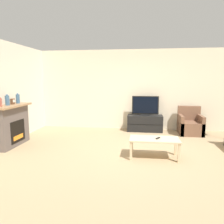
{
  "coord_description": "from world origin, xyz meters",
  "views": [
    {
      "loc": [
        0.11,
        -4.92,
        1.71
      ],
      "look_at": [
        -0.67,
        0.75,
        0.85
      ],
      "focal_mm": 35.0,
      "sensor_mm": 36.0,
      "label": 1
    }
  ],
  "objects_px": {
    "mantel_clock": "(13,101)",
    "tv_stand": "(145,123)",
    "armchair": "(190,125)",
    "fireplace": "(11,125)",
    "tv": "(145,106)",
    "coffee_table": "(154,141)",
    "remote": "(158,138)",
    "mantel_vase_left": "(0,102)",
    "mantel_vase_centre_left": "(7,100)",
    "mantel_vase_right": "(18,99)"
  },
  "relations": [
    {
      "from": "mantel_clock",
      "to": "tv_stand",
      "type": "relative_size",
      "value": 0.13
    },
    {
      "from": "armchair",
      "to": "fireplace",
      "type": "bearing_deg",
      "value": -158.57
    },
    {
      "from": "mantel_clock",
      "to": "armchair",
      "type": "xyz_separation_m",
      "value": [
        4.84,
        1.78,
        -0.86
      ]
    },
    {
      "from": "tv",
      "to": "coffee_table",
      "type": "height_order",
      "value": "tv"
    },
    {
      "from": "tv",
      "to": "remote",
      "type": "height_order",
      "value": "tv"
    },
    {
      "from": "fireplace",
      "to": "mantel_vase_left",
      "type": "bearing_deg",
      "value": -87.44
    },
    {
      "from": "tv_stand",
      "to": "coffee_table",
      "type": "relative_size",
      "value": 1.07
    },
    {
      "from": "mantel_clock",
      "to": "armchair",
      "type": "height_order",
      "value": "mantel_clock"
    },
    {
      "from": "mantel_vase_centre_left",
      "to": "armchair",
      "type": "distance_m",
      "value": 5.32
    },
    {
      "from": "mantel_vase_left",
      "to": "tv_stand",
      "type": "xyz_separation_m",
      "value": [
        3.43,
        2.48,
        -0.9
      ]
    },
    {
      "from": "fireplace",
      "to": "remote",
      "type": "xyz_separation_m",
      "value": [
        3.7,
        -0.39,
        -0.1
      ]
    },
    {
      "from": "mantel_vase_right",
      "to": "armchair",
      "type": "distance_m",
      "value": 5.16
    },
    {
      "from": "fireplace",
      "to": "coffee_table",
      "type": "height_order",
      "value": "fireplace"
    },
    {
      "from": "mantel_vase_left",
      "to": "coffee_table",
      "type": "xyz_separation_m",
      "value": [
        3.61,
        -0.02,
        -0.8
      ]
    },
    {
      "from": "mantel_vase_centre_left",
      "to": "tv",
      "type": "bearing_deg",
      "value": 32.57
    },
    {
      "from": "fireplace",
      "to": "tv_stand",
      "type": "distance_m",
      "value": 4.05
    },
    {
      "from": "mantel_vase_right",
      "to": "armchair",
      "type": "xyz_separation_m",
      "value": [
        4.84,
        1.53,
        -0.91
      ]
    },
    {
      "from": "tv_stand",
      "to": "fireplace",
      "type": "bearing_deg",
      "value": -148.65
    },
    {
      "from": "mantel_vase_centre_left",
      "to": "mantel_clock",
      "type": "height_order",
      "value": "mantel_vase_centre_left"
    },
    {
      "from": "fireplace",
      "to": "coffee_table",
      "type": "distance_m",
      "value": 3.65
    },
    {
      "from": "mantel_vase_centre_left",
      "to": "armchair",
      "type": "xyz_separation_m",
      "value": [
        4.84,
        2.0,
        -0.91
      ]
    },
    {
      "from": "mantel_clock",
      "to": "tv",
      "type": "xyz_separation_m",
      "value": [
        3.43,
        1.97,
        -0.31
      ]
    },
    {
      "from": "mantel_vase_centre_left",
      "to": "tv_stand",
      "type": "relative_size",
      "value": 0.24
    },
    {
      "from": "mantel_vase_left",
      "to": "remote",
      "type": "bearing_deg",
      "value": -0.3
    },
    {
      "from": "mantel_vase_right",
      "to": "coffee_table",
      "type": "height_order",
      "value": "mantel_vase_right"
    },
    {
      "from": "fireplace",
      "to": "tv_stand",
      "type": "bearing_deg",
      "value": 31.35
    },
    {
      "from": "remote",
      "to": "mantel_vase_right",
      "type": "bearing_deg",
      "value": -161.9
    },
    {
      "from": "tv_stand",
      "to": "remote",
      "type": "bearing_deg",
      "value": -84.32
    },
    {
      "from": "mantel_vase_centre_left",
      "to": "coffee_table",
      "type": "distance_m",
      "value": 3.71
    },
    {
      "from": "mantel_vase_left",
      "to": "tv_stand",
      "type": "relative_size",
      "value": 0.2
    },
    {
      "from": "mantel_vase_centre_left",
      "to": "remote",
      "type": "height_order",
      "value": "mantel_vase_centre_left"
    },
    {
      "from": "mantel_vase_right",
      "to": "mantel_clock",
      "type": "bearing_deg",
      "value": -89.82
    },
    {
      "from": "tv",
      "to": "tv_stand",
      "type": "bearing_deg",
      "value": 90.0
    },
    {
      "from": "fireplace",
      "to": "armchair",
      "type": "bearing_deg",
      "value": 21.43
    },
    {
      "from": "mantel_clock",
      "to": "fireplace",
      "type": "bearing_deg",
      "value": -97.98
    },
    {
      "from": "armchair",
      "to": "mantel_vase_right",
      "type": "bearing_deg",
      "value": -162.43
    },
    {
      "from": "mantel_vase_right",
      "to": "mantel_clock",
      "type": "relative_size",
      "value": 1.83
    },
    {
      "from": "mantel_vase_left",
      "to": "mantel_clock",
      "type": "relative_size",
      "value": 1.51
    },
    {
      "from": "tv",
      "to": "remote",
      "type": "relative_size",
      "value": 5.78
    },
    {
      "from": "mantel_vase_centre_left",
      "to": "armchair",
      "type": "height_order",
      "value": "mantel_vase_centre_left"
    },
    {
      "from": "tv_stand",
      "to": "armchair",
      "type": "relative_size",
      "value": 1.34
    },
    {
      "from": "mantel_vase_centre_left",
      "to": "mantel_clock",
      "type": "xyz_separation_m",
      "value": [
        0.0,
        0.22,
        -0.05
      ]
    },
    {
      "from": "tv",
      "to": "armchair",
      "type": "bearing_deg",
      "value": -7.81
    },
    {
      "from": "tv",
      "to": "mantel_vase_centre_left",
      "type": "bearing_deg",
      "value": -147.43
    },
    {
      "from": "tv_stand",
      "to": "remote",
      "type": "relative_size",
      "value": 7.61
    },
    {
      "from": "mantel_clock",
      "to": "coffee_table",
      "type": "bearing_deg",
      "value": -8.14
    },
    {
      "from": "remote",
      "to": "fireplace",
      "type": "bearing_deg",
      "value": -156.19
    },
    {
      "from": "mantel_vase_left",
      "to": "mantel_vase_centre_left",
      "type": "relative_size",
      "value": 0.82
    },
    {
      "from": "coffee_table",
      "to": "mantel_clock",
      "type": "bearing_deg",
      "value": 171.86
    },
    {
      "from": "mantel_vase_left",
      "to": "armchair",
      "type": "xyz_separation_m",
      "value": [
        4.84,
        2.28,
        -0.89
      ]
    }
  ]
}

